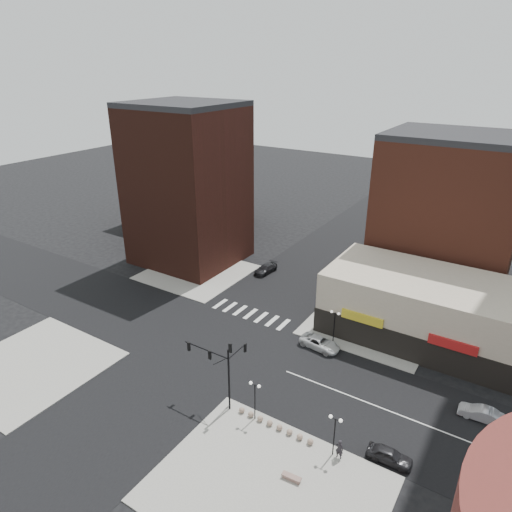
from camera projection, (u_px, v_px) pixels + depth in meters
The scene contains 22 objects.
ground at pixel (214, 343), 55.11m from camera, with size 240.00×240.00×0.00m, color black.
road_ew at pixel (214, 343), 55.10m from camera, with size 200.00×14.00×0.02m, color black.
road_ns at pixel (214, 343), 55.10m from camera, with size 14.00×200.00×0.02m, color black.
sidewalk_nw at pixel (197, 272), 73.47m from camera, with size 15.00×15.00×0.12m, color gray.
sidewalk_ne at pixel (371, 324), 59.14m from camera, with size 15.00×15.00×0.12m, color gray.
sidewalk_se at pixel (267, 489), 36.35m from camera, with size 18.00×14.00×0.12m, color gray.
sidewalk_sw at pixel (32, 366), 51.03m from camera, with size 15.00×15.00×0.12m, color gray.
building_nw at pixel (187, 187), 73.86m from camera, with size 16.00×15.00×25.00m, color #3B1A13.
building_nw_low at pixel (190, 193), 94.85m from camera, with size 20.00×18.00×12.00m, color #3B1A13.
building_ne_midrise at pixel (446, 218), 64.19m from camera, with size 18.00×15.00×22.00m, color brown.
building_ne_row at pixel (427, 314), 55.03m from camera, with size 24.20×12.20×8.00m.
traffic_signal at pixel (223, 363), 43.51m from camera, with size 5.59×3.09×7.77m.
street_lamp_se_a at pixel (255, 392), 42.18m from camera, with size 1.22×0.32×4.16m.
street_lamp_se_b at pixel (335, 426), 38.23m from camera, with size 1.22×0.32×4.16m.
street_lamp_ne at pixel (335, 319), 54.06m from camera, with size 1.22×0.32×4.16m.
bollard_row at pixel (275, 425), 42.25m from camera, with size 7.91×0.56×0.56m.
white_suv at pixel (320, 343), 54.02m from camera, with size 2.26×4.89×1.36m, color silver.
dark_sedan_east at pixel (390, 456), 38.68m from camera, with size 1.55×3.85×1.31m, color black.
silver_sedan at pixel (481, 413), 43.30m from camera, with size 1.40×4.01×1.32m, color #A7A7AC.
dark_sedan_north at pixel (266, 269), 73.13m from camera, with size 1.89×4.66×1.35m, color black.
pedestrian at pixel (339, 449), 38.82m from camera, with size 0.70×0.46×1.92m, color black.
stone_bench at pixel (291, 478), 37.04m from camera, with size 1.67×0.63×0.38m.
Camera 1 is at (29.25, -36.37, 31.56)m, focal length 32.00 mm.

